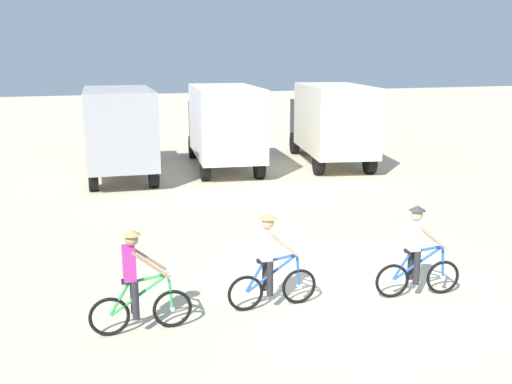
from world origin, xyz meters
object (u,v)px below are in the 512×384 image
box_truck_avon_van (223,123)px  cyclist_orange_shirt (136,285)px  cyclist_cowboy_hat (270,264)px  box_truck_cream_rv (331,120)px  cyclist_near_camera (416,254)px  box_truck_grey_hauler (119,128)px

box_truck_avon_van → cyclist_orange_shirt: (-5.40, -13.49, -1.03)m
box_truck_avon_van → cyclist_cowboy_hat: box_truck_avon_van is taller
box_truck_cream_rv → cyclist_near_camera: box_truck_cream_rv is taller
box_truck_grey_hauler → box_truck_avon_van: size_ratio=0.98×
box_truck_avon_van → cyclist_near_camera: 13.77m
cyclist_orange_shirt → cyclist_near_camera: size_ratio=1.00×
box_truck_cream_rv → cyclist_near_camera: (-4.70, -13.20, -1.03)m
box_truck_avon_van → box_truck_cream_rv: (4.57, -0.53, 0.00)m
cyclist_near_camera → box_truck_cream_rv: bearing=70.4°
box_truck_grey_hauler → box_truck_avon_van: (4.17, 0.25, 0.00)m
box_truck_avon_van → cyclist_cowboy_hat: size_ratio=3.85×
cyclist_cowboy_hat → cyclist_orange_shirt: bearing=-175.7°
cyclist_cowboy_hat → cyclist_near_camera: bearing=-8.5°
box_truck_grey_hauler → cyclist_near_camera: bearing=-73.3°
box_truck_avon_van → box_truck_cream_rv: same height
cyclist_cowboy_hat → box_truck_grey_hauler: bearing=95.3°
box_truck_grey_hauler → cyclist_cowboy_hat: 13.15m
box_truck_cream_rv → cyclist_orange_shirt: (-9.97, -12.96, -1.03)m
box_truck_cream_rv → cyclist_cowboy_hat: box_truck_cream_rv is taller
box_truck_avon_van → cyclist_orange_shirt: bearing=-111.8°
box_truck_avon_van → box_truck_cream_rv: bearing=-6.6°
box_truck_grey_hauler → cyclist_cowboy_hat: bearing=-84.7°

